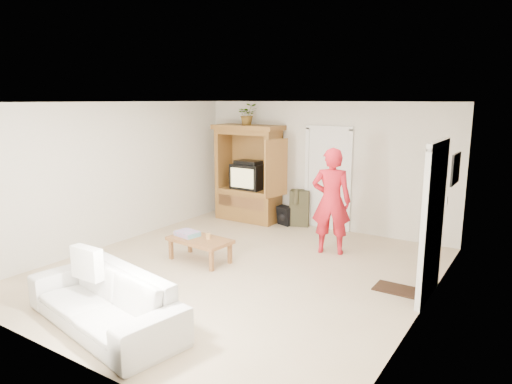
# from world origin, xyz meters

# --- Properties ---
(floor) EXTENTS (6.00, 6.00, 0.00)m
(floor) POSITION_xyz_m (0.00, 0.00, 0.00)
(floor) COLOR tan
(floor) RESTS_ON ground
(ceiling) EXTENTS (6.00, 6.00, 0.00)m
(ceiling) POSITION_xyz_m (0.00, 0.00, 2.60)
(ceiling) COLOR white
(ceiling) RESTS_ON floor
(wall_back) EXTENTS (5.50, 0.00, 5.50)m
(wall_back) POSITION_xyz_m (0.00, 3.00, 1.30)
(wall_back) COLOR silver
(wall_back) RESTS_ON floor
(wall_front) EXTENTS (5.50, 0.00, 5.50)m
(wall_front) POSITION_xyz_m (0.00, -3.00, 1.30)
(wall_front) COLOR silver
(wall_front) RESTS_ON floor
(wall_left) EXTENTS (0.00, 6.00, 6.00)m
(wall_left) POSITION_xyz_m (-2.75, 0.00, 1.30)
(wall_left) COLOR silver
(wall_left) RESTS_ON floor
(wall_right) EXTENTS (0.00, 6.00, 6.00)m
(wall_right) POSITION_xyz_m (2.75, 0.00, 1.30)
(wall_right) COLOR silver
(wall_right) RESTS_ON floor
(armoire) EXTENTS (1.82, 1.14, 2.10)m
(armoire) POSITION_xyz_m (-1.58, 2.66, 0.91)
(armoire) COLOR brown
(armoire) RESTS_ON floor
(door_back) EXTENTS (0.85, 0.05, 2.04)m
(door_back) POSITION_xyz_m (0.15, 2.97, 1.02)
(door_back) COLOR white
(door_back) RESTS_ON floor
(doorway_right) EXTENTS (0.05, 0.90, 2.04)m
(doorway_right) POSITION_xyz_m (2.73, 0.60, 1.02)
(doorway_right) COLOR black
(doorway_right) RESTS_ON floor
(framed_picture) EXTENTS (0.03, 0.60, 0.48)m
(framed_picture) POSITION_xyz_m (2.73, 1.90, 1.60)
(framed_picture) COLOR black
(framed_picture) RESTS_ON wall_right
(doormat) EXTENTS (0.60, 0.40, 0.02)m
(doormat) POSITION_xyz_m (2.30, 0.60, 0.01)
(doormat) COLOR #382316
(doormat) RESTS_ON floor
(plant) EXTENTS (0.54, 0.53, 0.45)m
(plant) POSITION_xyz_m (-1.60, 2.63, 2.33)
(plant) COLOR #4C7238
(plant) RESTS_ON armoire
(man) EXTENTS (0.78, 0.63, 1.85)m
(man) POSITION_xyz_m (0.85, 1.57, 0.92)
(man) COLOR red
(man) RESTS_ON floor
(sofa) EXTENTS (2.38, 1.28, 0.66)m
(sofa) POSITION_xyz_m (-0.29, -2.34, 0.33)
(sofa) COLOR silver
(sofa) RESTS_ON floor
(coffee_table) EXTENTS (1.09, 0.65, 0.39)m
(coffee_table) POSITION_xyz_m (-0.78, -0.01, 0.34)
(coffee_table) COLOR #925D32
(coffee_table) RESTS_ON floor
(towel) EXTENTS (0.42, 0.34, 0.08)m
(towel) POSITION_xyz_m (-1.05, -0.01, 0.43)
(towel) COLOR #FD54B6
(towel) RESTS_ON coffee_table
(candle) EXTENTS (0.08, 0.08, 0.10)m
(candle) POSITION_xyz_m (-0.64, 0.04, 0.44)
(candle) COLOR tan
(candle) RESTS_ON coffee_table
(backpack_black) EXTENTS (0.36, 0.28, 0.40)m
(backpack_black) POSITION_xyz_m (-0.69, 2.70, 0.20)
(backpack_black) COLOR black
(backpack_black) RESTS_ON floor
(backpack_olive) EXTENTS (0.48, 0.41, 0.76)m
(backpack_olive) POSITION_xyz_m (-0.42, 2.85, 0.38)
(backpack_olive) COLOR #47442B
(backpack_olive) RESTS_ON floor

